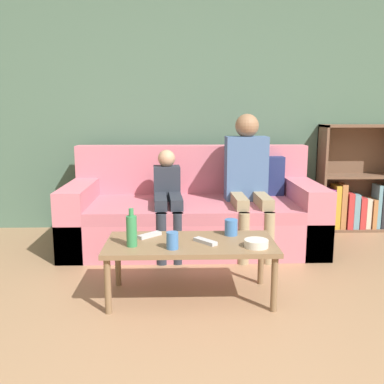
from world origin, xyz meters
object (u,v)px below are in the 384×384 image
person_child (168,195)px  snack_bowl (256,243)px  tv_remote_1 (205,241)px  cup_near (231,227)px  bookshelf (353,192)px  bottle (132,230)px  cup_far (172,240)px  coffee_table (191,247)px  couch (194,214)px  person_adult (248,173)px  tv_remote_0 (150,235)px

person_child → snack_bowl: size_ratio=5.82×
tv_remote_1 → cup_near: bearing=2.1°
snack_bowl → tv_remote_1: bearing=164.0°
bookshelf → bottle: (-2.04, -1.68, 0.09)m
person_child → cup_far: person_child is taller
coffee_table → snack_bowl: snack_bowl is taller
couch → person_adult: person_adult is taller
bookshelf → coffee_table: (-1.68, -1.61, -0.05)m
cup_far → tv_remote_0: cup_far is taller
couch → snack_bowl: couch is taller
couch → tv_remote_1: couch is taller
snack_bowl → bookshelf: bearing=53.2°
coffee_table → tv_remote_1: tv_remote_1 is taller
tv_remote_0 → tv_remote_1: same height
person_adult → bottle: bearing=-129.3°
couch → cup_far: size_ratio=21.20×
cup_near → tv_remote_1: (-0.18, -0.17, -0.04)m
tv_remote_0 → cup_far: bearing=-12.0°
tv_remote_0 → bottle: (-0.09, -0.20, 0.09)m
tv_remote_1 → coffee_table: bearing=121.6°
tv_remote_0 → tv_remote_1: 0.39m
bookshelf → tv_remote_1: 2.28m
couch → person_child: (-0.23, -0.17, 0.20)m
cup_far → bottle: (-0.25, 0.06, 0.05)m
person_adult → tv_remote_1: 1.19m
tv_remote_0 → tv_remote_1: size_ratio=0.98×
tv_remote_1 → bottle: bottle is taller
person_adult → snack_bowl: size_ratio=7.92×
cup_near → cup_far: 0.47m
cup_near → snack_bowl: cup_near is taller
bottle → tv_remote_0: bearing=64.7°
cup_near → cup_far: (-0.38, -0.28, -0.00)m
coffee_table → person_child: person_child is taller
cup_near → person_adult: bearing=74.7°
bookshelf → tv_remote_1: size_ratio=6.61×
coffee_table → bottle: 0.39m
cup_near → tv_remote_0: 0.54m
coffee_table → snack_bowl: size_ratio=7.25×
person_child → tv_remote_1: bearing=-79.0°
couch → person_child: couch is taller
bottle → cup_near: bearing=19.3°
coffee_table → cup_far: (-0.11, -0.14, 0.09)m
person_adult → tv_remote_0: size_ratio=7.41×
cup_far → bottle: bearing=167.0°
bookshelf → tv_remote_1: bearing=-134.3°
bookshelf → couch: bearing=-164.0°
couch → bottle: bearing=-108.9°
cup_far → cup_near: bearing=36.0°
person_child → bottle: person_child is taller
bookshelf → tv_remote_0: bookshelf is taller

